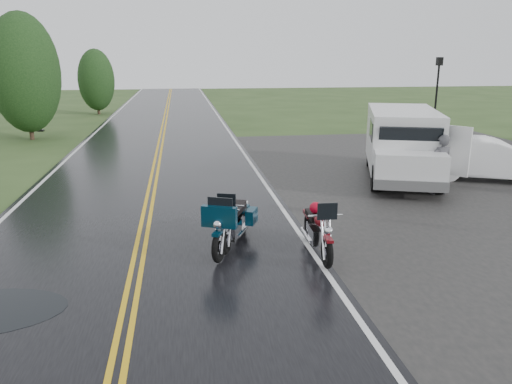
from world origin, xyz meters
TOP-DOWN VIEW (x-y plane):
  - ground at (0.00, 0.00)m, footprint 120.00×120.00m
  - road at (0.00, 10.00)m, footprint 8.00×100.00m
  - parking_pad at (11.00, 5.00)m, footprint 14.00×24.00m
  - motorcycle_red at (3.85, -0.66)m, footprint 0.91×2.29m
  - motorcycle_teal at (1.71, -0.03)m, footprint 1.71×2.50m
  - motorcycle_silver at (1.89, 0.39)m, footprint 1.50×2.39m
  - van_white at (7.19, 5.07)m, footprint 4.29×6.75m
  - person_at_van at (9.00, 4.39)m, footprint 0.73×0.51m
  - sedan_white at (11.74, 5.99)m, footprint 4.67×3.19m
  - lamp_post_far_left at (-7.08, 20.97)m, footprint 0.35×0.35m
  - lamp_post_far_right at (13.94, 14.22)m, footprint 0.37×0.37m
  - tree_left_mid at (-6.75, 17.90)m, footprint 3.54×3.54m
  - tree_left_far at (-5.06, 29.78)m, footprint 2.68×2.68m

SIDE VIEW (x-z plane):
  - ground at x=0.00m, z-range 0.00..0.00m
  - parking_pad at x=11.00m, z-range 0.00..0.03m
  - road at x=0.00m, z-range 0.00..0.04m
  - motorcycle_silver at x=1.89m, z-range 0.00..1.33m
  - motorcycle_red at x=3.85m, z-range 0.00..1.33m
  - motorcycle_teal at x=1.71m, z-range 0.00..1.39m
  - sedan_white at x=11.74m, z-range 0.00..1.46m
  - person_at_van at x=9.00m, z-range 0.00..1.90m
  - van_white at x=7.19m, z-range 0.00..2.48m
  - lamp_post_far_left at x=-7.08m, z-range 0.00..4.10m
  - tree_left_far at x=-5.06m, z-range 0.00..4.13m
  - lamp_post_far_right at x=13.94m, z-range 0.00..4.27m
  - tree_left_mid at x=-6.75m, z-range 0.00..5.53m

